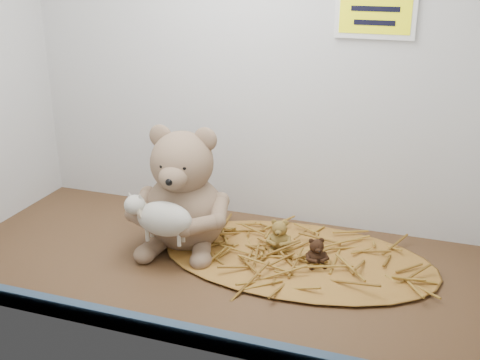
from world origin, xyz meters
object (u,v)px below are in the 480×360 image
(main_teddy, at_px, (184,188))
(toy_lamb, at_px, (164,219))
(mini_teddy_brown, at_px, (316,250))
(mini_teddy_tan, at_px, (280,233))

(main_teddy, relative_size, toy_lamb, 1.77)
(main_teddy, relative_size, mini_teddy_brown, 4.55)
(toy_lamb, bearing_deg, mini_teddy_brown, 16.51)
(mini_teddy_tan, relative_size, mini_teddy_brown, 1.13)
(mini_teddy_tan, bearing_deg, toy_lamb, -154.72)
(mini_teddy_brown, bearing_deg, toy_lamb, 168.69)
(main_teddy, height_order, mini_teddy_tan, main_teddy)
(main_teddy, height_order, mini_teddy_brown, main_teddy)
(mini_teddy_tan, bearing_deg, main_teddy, -177.90)
(toy_lamb, bearing_deg, mini_teddy_tan, 32.83)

